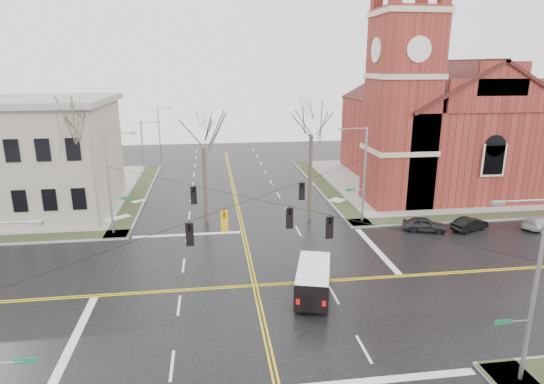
{
  "coord_description": "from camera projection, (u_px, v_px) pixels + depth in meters",
  "views": [
    {
      "loc": [
        -2.72,
        -28.11,
        14.51
      ],
      "look_at": [
        2.02,
        6.0,
        4.92
      ],
      "focal_mm": 30.0,
      "sensor_mm": 36.0,
      "label": 1
    }
  ],
  "objects": [
    {
      "name": "sidewalks",
      "position": [
        255.0,
        284.0,
        31.05
      ],
      "size": [
        80.0,
        80.0,
        0.17
      ],
      "color": "gray",
      "rests_on": "ground"
    },
    {
      "name": "signal_pole_se",
      "position": [
        532.0,
        288.0,
        20.28
      ],
      "size": [
        2.75,
        0.22,
        9.0
      ],
      "color": "gray",
      "rests_on": "ground"
    },
    {
      "name": "cargo_van",
      "position": [
        313.0,
        278.0,
        29.56
      ],
      "size": [
        3.45,
        5.68,
        2.03
      ],
      "rotation": [
        0.0,
        0.0,
        -0.28
      ],
      "color": "white",
      "rests_on": "ground"
    },
    {
      "name": "tree_ne",
      "position": [
        311.0,
        129.0,
        42.5
      ],
      "size": [
        4.0,
        4.0,
        12.15
      ],
      "color": "#3C3226",
      "rests_on": "ground"
    },
    {
      "name": "tree_nw_far",
      "position": [
        86.0,
        129.0,
        39.56
      ],
      "size": [
        4.0,
        4.0,
        12.71
      ],
      "color": "#3C3226",
      "rests_on": "ground"
    },
    {
      "name": "church",
      "position": [
        434.0,
        117.0,
        55.74
      ],
      "size": [
        24.28,
        27.48,
        27.5
      ],
      "color": "maroon",
      "rests_on": "ground"
    },
    {
      "name": "parked_car_a",
      "position": [
        424.0,
        224.0,
        41.14
      ],
      "size": [
        4.06,
        2.57,
        1.29
      ],
      "primitive_type": "imported",
      "rotation": [
        0.0,
        0.0,
        1.27
      ],
      "color": "black",
      "rests_on": "ground"
    },
    {
      "name": "parked_car_c",
      "position": [
        541.0,
        222.0,
        41.91
      ],
      "size": [
        4.68,
        3.3,
        1.26
      ],
      "primitive_type": "imported",
      "rotation": [
        0.0,
        0.0,
        1.97
      ],
      "color": "#BCBDBF",
      "rests_on": "ground"
    },
    {
      "name": "streetlight_north_a",
      "position": [
        144.0,
        151.0,
        55.18
      ],
      "size": [
        2.3,
        0.2,
        8.0
      ],
      "color": "gray",
      "rests_on": "ground"
    },
    {
      "name": "signal_pole_nw",
      "position": [
        110.0,
        180.0,
        39.22
      ],
      "size": [
        2.75,
        0.22,
        9.0
      ],
      "color": "gray",
      "rests_on": "ground"
    },
    {
      "name": "road_markings",
      "position": [
        255.0,
        285.0,
        31.07
      ],
      "size": [
        100.0,
        100.0,
        0.01
      ],
      "color": "gold",
      "rests_on": "ground"
    },
    {
      "name": "civic_building_a",
      "position": [
        17.0,
        158.0,
        45.76
      ],
      "size": [
        18.0,
        14.0,
        11.0
      ],
      "primitive_type": "cube",
      "color": "#A29980",
      "rests_on": "ground"
    },
    {
      "name": "parked_car_b",
      "position": [
        470.0,
        224.0,
        41.35
      ],
      "size": [
        3.92,
        2.53,
        1.22
      ],
      "primitive_type": "imported",
      "rotation": [
        0.0,
        0.0,
        1.94
      ],
      "color": "black",
      "rests_on": "ground"
    },
    {
      "name": "signal_pole_ne",
      "position": [
        363.0,
        172.0,
        42.22
      ],
      "size": [
        2.75,
        0.22,
        9.0
      ],
      "color": "gray",
      "rests_on": "ground"
    },
    {
      "name": "tree_nw_near",
      "position": [
        203.0,
        142.0,
        41.91
      ],
      "size": [
        4.0,
        4.0,
        10.63
      ],
      "color": "#3C3226",
      "rests_on": "ground"
    },
    {
      "name": "span_wires",
      "position": [
        254.0,
        199.0,
        29.41
      ],
      "size": [
        23.02,
        23.02,
        0.03
      ],
      "color": "black",
      "rests_on": "ground"
    },
    {
      "name": "streetlight_north_b",
      "position": [
        160.0,
        129.0,
        74.26
      ],
      "size": [
        2.3,
        0.2,
        8.0
      ],
      "color": "gray",
      "rests_on": "ground"
    },
    {
      "name": "traffic_signals",
      "position": [
        255.0,
        213.0,
        28.98
      ],
      "size": [
        8.21,
        8.26,
        1.3
      ],
      "color": "black",
      "rests_on": "ground"
    },
    {
      "name": "ground",
      "position": [
        255.0,
        285.0,
        31.07
      ],
      "size": [
        120.0,
        120.0,
        0.0
      ],
      "primitive_type": "plane",
      "color": "black",
      "rests_on": "ground"
    }
  ]
}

